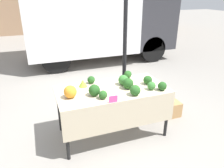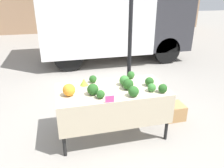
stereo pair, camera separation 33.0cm
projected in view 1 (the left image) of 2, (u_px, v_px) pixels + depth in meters
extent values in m
plane|color=gray|center=(112.00, 132.00, 3.65)|extent=(40.00, 40.00, 0.00)
cylinder|color=black|center=(125.00, 54.00, 3.95)|extent=(0.07, 0.07, 2.25)
cube|color=white|center=(78.00, 11.00, 6.73)|extent=(3.29, 2.19, 2.46)
cube|color=#333338|center=(145.00, 19.00, 7.61)|extent=(1.37, 2.02, 1.77)
cylinder|color=black|center=(152.00, 49.00, 7.13)|extent=(0.83, 0.22, 0.83)
cylinder|color=black|center=(130.00, 39.00, 8.67)|extent=(0.83, 0.22, 0.83)
cylinder|color=black|center=(56.00, 59.00, 6.14)|extent=(0.83, 0.22, 0.83)
cylinder|color=black|center=(50.00, 45.00, 7.69)|extent=(0.83, 0.22, 0.83)
cube|color=beige|center=(112.00, 90.00, 3.34)|extent=(1.69, 0.86, 0.03)
cube|color=beige|center=(122.00, 117.00, 3.07)|extent=(1.69, 0.01, 0.44)
cylinder|color=black|center=(67.00, 136.00, 2.93)|extent=(0.05, 0.05, 0.78)
cylinder|color=black|center=(167.00, 115.00, 3.43)|extent=(0.05, 0.05, 0.78)
cylinder|color=black|center=(59.00, 110.00, 3.57)|extent=(0.05, 0.05, 0.78)
cylinder|color=black|center=(145.00, 95.00, 4.07)|extent=(0.05, 0.05, 0.78)
sphere|color=orange|center=(70.00, 92.00, 3.03)|extent=(0.18, 0.18, 0.18)
cone|color=#93B238|center=(83.00, 83.00, 3.39)|extent=(0.13, 0.13, 0.11)
sphere|color=#387533|center=(123.00, 80.00, 3.45)|extent=(0.16, 0.16, 0.16)
sphere|color=#23511E|center=(94.00, 90.00, 3.09)|extent=(0.17, 0.17, 0.17)
sphere|color=#23511E|center=(91.00, 80.00, 3.51)|extent=(0.12, 0.12, 0.12)
sphere|color=#285B23|center=(103.00, 95.00, 3.01)|extent=(0.12, 0.12, 0.12)
sphere|color=#23511E|center=(148.00, 80.00, 3.47)|extent=(0.14, 0.14, 0.14)
sphere|color=#285B23|center=(135.00, 90.00, 3.10)|extent=(0.15, 0.15, 0.15)
sphere|color=#23511E|center=(162.00, 86.00, 3.26)|extent=(0.13, 0.13, 0.13)
sphere|color=#285B23|center=(128.00, 74.00, 3.73)|extent=(0.13, 0.13, 0.13)
sphere|color=#23511E|center=(128.00, 84.00, 3.31)|extent=(0.17, 0.17, 0.17)
sphere|color=#387533|center=(151.00, 86.00, 3.28)|extent=(0.13, 0.13, 0.13)
cube|color=#EF4793|center=(113.00, 99.00, 2.91)|extent=(0.12, 0.01, 0.10)
cube|color=tan|center=(169.00, 108.00, 4.13)|extent=(0.36, 0.34, 0.28)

